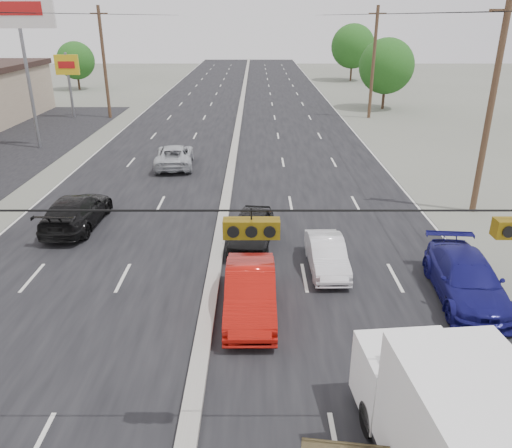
{
  "coord_description": "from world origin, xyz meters",
  "views": [
    {
      "loc": [
        1.58,
        -8.45,
        9.06
      ],
      "look_at": [
        1.59,
        7.99,
        2.2
      ],
      "focal_mm": 35.0,
      "sensor_mm": 36.0,
      "label": 1
    }
  ],
  "objects_px": {
    "red_sedan": "(250,293)",
    "queue_car_d": "(466,279)",
    "pole_sign_billboard": "(18,19)",
    "tree_right_mid": "(386,66)",
    "oncoming_far": "(174,156)",
    "queue_car_a": "(252,230)",
    "tree_right_far": "(353,46)",
    "utility_pole_right_c": "(373,62)",
    "pole_sign_far": "(68,70)",
    "utility_pole_left_c": "(104,62)",
    "tree_left_far": "(76,61)",
    "queue_car_b": "(327,255)",
    "utility_pole_right_b": "(490,108)",
    "oncoming_near": "(76,211)"
  },
  "relations": [
    {
      "from": "utility_pole_right_c",
      "to": "pole_sign_billboard",
      "type": "bearing_deg",
      "value": -156.04
    },
    {
      "from": "utility_pole_right_c",
      "to": "tree_left_far",
      "type": "height_order",
      "value": "utility_pole_right_c"
    },
    {
      "from": "queue_car_d",
      "to": "tree_right_far",
      "type": "bearing_deg",
      "value": 88.39
    },
    {
      "from": "utility_pole_right_b",
      "to": "oncoming_near",
      "type": "distance_m",
      "value": 19.79
    },
    {
      "from": "red_sedan",
      "to": "queue_car_d",
      "type": "relative_size",
      "value": 0.9
    },
    {
      "from": "oncoming_far",
      "to": "queue_car_a",
      "type": "bearing_deg",
      "value": 107.43
    },
    {
      "from": "utility_pole_right_b",
      "to": "tree_left_far",
      "type": "height_order",
      "value": "utility_pole_right_b"
    },
    {
      "from": "pole_sign_billboard",
      "to": "queue_car_b",
      "type": "relative_size",
      "value": 2.93
    },
    {
      "from": "pole_sign_billboard",
      "to": "tree_right_far",
      "type": "xyz_separation_m",
      "value": [
        30.5,
        42.0,
        -3.91
      ]
    },
    {
      "from": "oncoming_near",
      "to": "queue_car_d",
      "type": "bearing_deg",
      "value": 159.28
    },
    {
      "from": "utility_pole_right_c",
      "to": "red_sedan",
      "type": "relative_size",
      "value": 2.17
    },
    {
      "from": "utility_pole_right_c",
      "to": "queue_car_d",
      "type": "distance_m",
      "value": 33.92
    },
    {
      "from": "queue_car_b",
      "to": "oncoming_far",
      "type": "distance_m",
      "value": 16.44
    },
    {
      "from": "utility_pole_left_c",
      "to": "queue_car_b",
      "type": "distance_m",
      "value": 35.81
    },
    {
      "from": "utility_pole_right_b",
      "to": "pole_sign_far",
      "type": "relative_size",
      "value": 1.67
    },
    {
      "from": "pole_sign_far",
      "to": "queue_car_a",
      "type": "distance_m",
      "value": 34.09
    },
    {
      "from": "tree_right_mid",
      "to": "tree_right_far",
      "type": "distance_m",
      "value": 25.03
    },
    {
      "from": "oncoming_far",
      "to": "tree_right_mid",
      "type": "bearing_deg",
      "value": -135.82
    },
    {
      "from": "utility_pole_right_b",
      "to": "queue_car_d",
      "type": "relative_size",
      "value": 1.95
    },
    {
      "from": "oncoming_far",
      "to": "utility_pole_right_b",
      "type": "bearing_deg",
      "value": 148.18
    },
    {
      "from": "utility_pole_right_c",
      "to": "oncoming_far",
      "type": "bearing_deg",
      "value": -133.73
    },
    {
      "from": "pole_sign_billboard",
      "to": "queue_car_d",
      "type": "bearing_deg",
      "value": -42.62
    },
    {
      "from": "tree_right_mid",
      "to": "red_sedan",
      "type": "distance_m",
      "value": 41.8
    },
    {
      "from": "red_sedan",
      "to": "oncoming_near",
      "type": "relative_size",
      "value": 0.9
    },
    {
      "from": "tree_right_far",
      "to": "oncoming_near",
      "type": "distance_m",
      "value": 61.5
    },
    {
      "from": "tree_left_far",
      "to": "red_sedan",
      "type": "relative_size",
      "value": 1.33
    },
    {
      "from": "utility_pole_right_b",
      "to": "queue_car_a",
      "type": "bearing_deg",
      "value": -159.81
    },
    {
      "from": "utility_pole_right_b",
      "to": "queue_car_d",
      "type": "distance_m",
      "value": 10.19
    },
    {
      "from": "utility_pole_left_c",
      "to": "tree_right_mid",
      "type": "relative_size",
      "value": 1.4
    },
    {
      "from": "pole_sign_billboard",
      "to": "tree_right_mid",
      "type": "relative_size",
      "value": 1.54
    },
    {
      "from": "tree_right_mid",
      "to": "tree_right_far",
      "type": "bearing_deg",
      "value": 87.71
    },
    {
      "from": "utility_pole_right_c",
      "to": "queue_car_a",
      "type": "xyz_separation_m",
      "value": [
        -11.1,
        -29.08,
        -4.38
      ]
    },
    {
      "from": "tree_left_far",
      "to": "tree_right_far",
      "type": "distance_m",
      "value": 39.31
    },
    {
      "from": "utility_pole_right_b",
      "to": "tree_right_mid",
      "type": "distance_m",
      "value": 30.11
    },
    {
      "from": "tree_right_far",
      "to": "queue_car_a",
      "type": "relative_size",
      "value": 1.92
    },
    {
      "from": "utility_pole_left_c",
      "to": "oncoming_near",
      "type": "relative_size",
      "value": 1.94
    },
    {
      "from": "pole_sign_far",
      "to": "oncoming_far",
      "type": "distance_m",
      "value": 21.26
    },
    {
      "from": "utility_pole_left_c",
      "to": "tree_right_far",
      "type": "height_order",
      "value": "utility_pole_left_c"
    },
    {
      "from": "utility_pole_left_c",
      "to": "tree_right_mid",
      "type": "bearing_deg",
      "value": 10.3
    },
    {
      "from": "pole_sign_billboard",
      "to": "queue_car_a",
      "type": "bearing_deg",
      "value": -47.05
    },
    {
      "from": "pole_sign_far",
      "to": "red_sedan",
      "type": "height_order",
      "value": "pole_sign_far"
    },
    {
      "from": "queue_car_b",
      "to": "queue_car_d",
      "type": "relative_size",
      "value": 0.73
    },
    {
      "from": "oncoming_near",
      "to": "oncoming_far",
      "type": "bearing_deg",
      "value": -104.75
    },
    {
      "from": "pole_sign_billboard",
      "to": "utility_pole_right_c",
      "type": "bearing_deg",
      "value": 23.96
    },
    {
      "from": "tree_left_far",
      "to": "queue_car_a",
      "type": "height_order",
      "value": "tree_left_far"
    },
    {
      "from": "oncoming_near",
      "to": "tree_right_far",
      "type": "bearing_deg",
      "value": -109.9
    },
    {
      "from": "pole_sign_far",
      "to": "tree_right_mid",
      "type": "height_order",
      "value": "tree_right_mid"
    },
    {
      "from": "utility_pole_left_c",
      "to": "queue_car_d",
      "type": "distance_m",
      "value": 39.88
    },
    {
      "from": "utility_pole_left_c",
      "to": "queue_car_b",
      "type": "relative_size",
      "value": 2.67
    },
    {
      "from": "tree_left_far",
      "to": "oncoming_far",
      "type": "bearing_deg",
      "value": -63.65
    }
  ]
}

